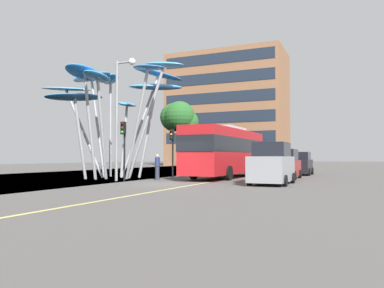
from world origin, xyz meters
name	(u,v)px	position (x,y,z in m)	size (l,w,h in m)	color
ground	(155,184)	(-0.70, 0.00, -0.05)	(120.00, 240.00, 0.10)	#54514F
red_bus	(227,150)	(1.17, 7.56, 2.06)	(3.02, 11.58, 3.77)	red
leaf_sculpture	(114,88)	(-6.26, 3.80, 6.59)	(11.55, 10.19, 8.53)	#9EA0A5
traffic_light_kerb_near	(124,138)	(-3.48, 0.89, 2.72)	(0.28, 0.42, 3.76)	black
traffic_light_kerb_far	(172,142)	(-2.89, 6.61, 2.65)	(0.28, 0.42, 3.65)	black
traffic_light_island_mid	(180,145)	(-3.33, 8.91, 2.54)	(0.28, 0.42, 3.49)	black
car_parked_near	(272,165)	(5.67, 1.91, 1.09)	(2.08, 4.27, 2.34)	gray
car_parked_mid	(285,165)	(5.42, 7.59, 0.97)	(1.90, 4.32, 2.07)	maroon
car_parked_far	(299,164)	(5.56, 14.04, 0.93)	(2.05, 4.02, 1.96)	black
street_lamp	(121,104)	(-3.74, 0.94, 4.93)	(1.44, 0.44, 7.78)	gray
tree_pavement_near	(179,118)	(-8.63, 19.92, 6.04)	(4.68, 4.13, 7.92)	brown
pedestrian	(157,167)	(-2.28, 3.15, 0.86)	(0.34, 0.34, 1.72)	#2D3342
no_entry_sign	(183,155)	(-3.54, 9.98, 1.69)	(0.60, 0.12, 2.54)	gray
backdrop_building	(228,110)	(-10.88, 44.90, 9.94)	(20.38, 10.66, 19.88)	#8E6042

